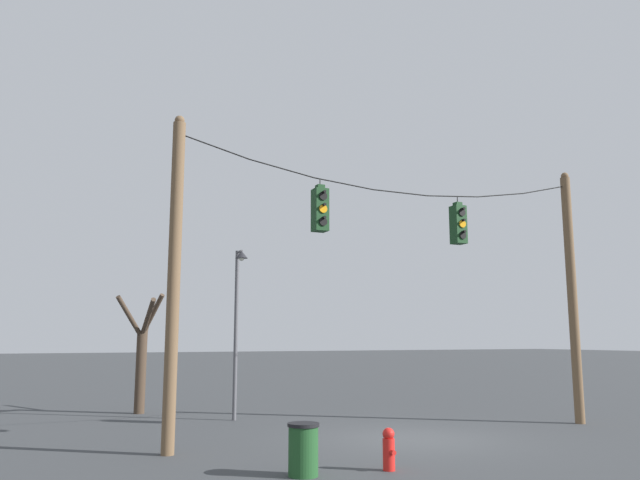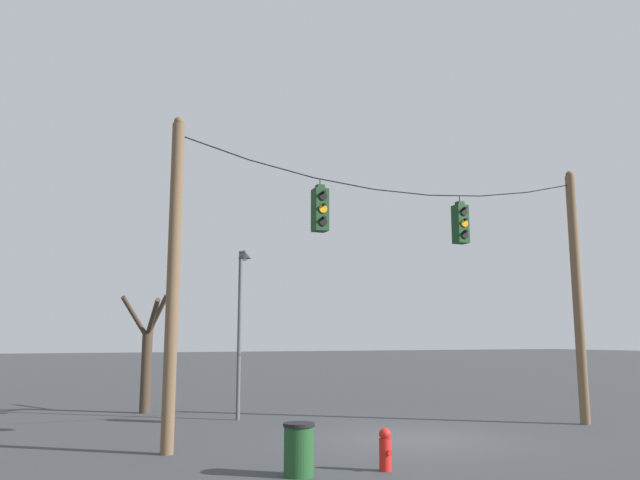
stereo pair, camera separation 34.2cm
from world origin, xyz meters
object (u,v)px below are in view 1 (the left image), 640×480
object	(u,v)px
utility_pole_right	(572,295)
fire_hydrant	(389,449)
traffic_light_near_left_pole	(458,224)
bare_tree	(142,354)
utility_pole_left	(174,279)
trash_bin	(303,449)
street_lamp	(238,307)
traffic_light_near_right_pole	(320,209)

from	to	relation	value
utility_pole_right	fire_hydrant	xyz separation A→B (m)	(-8.16, -3.21, -3.24)
traffic_light_near_left_pole	bare_tree	world-z (taller)	traffic_light_near_left_pole
traffic_light_near_left_pole	fire_hydrant	world-z (taller)	traffic_light_near_left_pole
traffic_light_near_left_pole	utility_pole_left	bearing A→B (deg)	180.00
fire_hydrant	trash_bin	distance (m)	1.62
street_lamp	utility_pole_left	bearing A→B (deg)	-121.80
traffic_light_near_right_pole	trash_bin	world-z (taller)	traffic_light_near_right_pole
traffic_light_near_left_pole	fire_hydrant	size ratio (longest dim) A/B	1.71
utility_pole_right	traffic_light_near_left_pole	distance (m)	4.35
utility_pole_left	traffic_light_near_right_pole	distance (m)	3.90
utility_pole_left	traffic_light_near_right_pole	xyz separation A→B (m)	(3.45, -0.00, 1.82)
utility_pole_right	traffic_light_near_right_pole	world-z (taller)	utility_pole_right
utility_pole_right	bare_tree	bearing A→B (deg)	145.39
utility_pole_right	bare_tree	world-z (taller)	utility_pole_right
traffic_light_near_left_pole	trash_bin	xyz separation A→B (m)	(-5.78, -2.99, -4.94)
traffic_light_near_left_pole	bare_tree	distance (m)	10.83
bare_tree	trash_bin	distance (m)	10.69
fire_hydrant	bare_tree	bearing A→B (deg)	104.39
utility_pole_left	street_lamp	world-z (taller)	utility_pole_left
utility_pole_right	traffic_light_near_right_pole	xyz separation A→B (m)	(-8.06, -0.00, 1.82)
street_lamp	bare_tree	size ratio (longest dim) A/B	1.32
traffic_light_near_right_pole	utility_pole_right	bearing A→B (deg)	0.00
traffic_light_near_right_pole	street_lamp	bearing A→B (deg)	97.16
traffic_light_near_right_pole	bare_tree	size ratio (longest dim) A/B	0.34
utility_pole_right	utility_pole_left	bearing A→B (deg)	180.00
utility_pole_right	street_lamp	size ratio (longest dim) A/B	1.45
traffic_light_near_left_pole	street_lamp	world-z (taller)	traffic_light_near_left_pole
utility_pole_left	bare_tree	size ratio (longest dim) A/B	1.92
utility_pole_left	fire_hydrant	bearing A→B (deg)	-43.78
street_lamp	trash_bin	world-z (taller)	street_lamp
utility_pole_left	traffic_light_near_right_pole	size ratio (longest dim) A/B	5.63
street_lamp	fire_hydrant	xyz separation A→B (m)	(0.48, -7.83, -2.93)
utility_pole_left	street_lamp	size ratio (longest dim) A/B	1.45
utility_pole_right	fire_hydrant	bearing A→B (deg)	-158.54
utility_pole_right	fire_hydrant	size ratio (longest dim) A/B	9.67
traffic_light_near_left_pole	trash_bin	size ratio (longest dim) A/B	1.43
traffic_light_near_left_pole	traffic_light_near_right_pole	bearing A→B (deg)	-180.00
traffic_light_near_left_pole	trash_bin	bearing A→B (deg)	-152.65
utility_pole_left	utility_pole_right	world-z (taller)	same
utility_pole_left	fire_hydrant	xyz separation A→B (m)	(3.35, -3.21, -3.24)
utility_pole_left	fire_hydrant	distance (m)	5.66
traffic_light_near_right_pole	street_lamp	distance (m)	5.12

